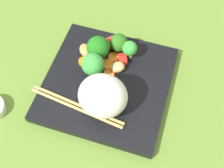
# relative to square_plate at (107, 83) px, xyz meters

# --- Properties ---
(ground_plane) EXTENTS (1.10, 1.10, 0.02)m
(ground_plane) POSITION_rel_square_plate_xyz_m (0.00, 0.00, -0.02)
(ground_plane) COLOR olive
(square_plate) EXTENTS (0.28, 0.28, 0.02)m
(square_plate) POSITION_rel_square_plate_xyz_m (0.00, 0.00, 0.00)
(square_plate) COLOR black
(square_plate) RESTS_ON ground_plane
(rice_mound) EXTENTS (0.10, 0.09, 0.09)m
(rice_mound) POSITION_rel_square_plate_xyz_m (-0.01, 0.06, 0.05)
(rice_mound) COLOR white
(rice_mound) RESTS_ON square_plate
(broccoli_floret_0) EXTENTS (0.04, 0.04, 0.05)m
(broccoli_floret_0) POSITION_rel_square_plate_xyz_m (-0.01, -0.09, 0.04)
(broccoli_floret_0) COLOR #74BF57
(broccoli_floret_0) RESTS_ON square_plate
(broccoli_floret_1) EXTENTS (0.05, 0.05, 0.06)m
(broccoli_floret_1) POSITION_rel_square_plate_xyz_m (0.03, -0.06, 0.05)
(broccoli_floret_1) COLOR #649845
(broccoli_floret_1) RESTS_ON square_plate
(broccoli_floret_2) EXTENTS (0.05, 0.05, 0.06)m
(broccoli_floret_2) POSITION_rel_square_plate_xyz_m (0.03, -0.01, 0.05)
(broccoli_floret_2) COLOR #78BE4F
(broccoli_floret_2) RESTS_ON square_plate
(broccoli_floret_3) EXTENTS (0.03, 0.03, 0.05)m
(broccoli_floret_3) POSITION_rel_square_plate_xyz_m (-0.03, -0.07, 0.04)
(broccoli_floret_3) COLOR #609542
(broccoli_floret_3) RESTS_ON square_plate
(carrot_slice_0) EXTENTS (0.03, 0.03, 0.01)m
(carrot_slice_0) POSITION_rel_square_plate_xyz_m (0.01, -0.04, 0.01)
(carrot_slice_0) COLOR orange
(carrot_slice_0) RESTS_ON square_plate
(carrot_slice_1) EXTENTS (0.03, 0.03, 0.01)m
(carrot_slice_1) POSITION_rel_square_plate_xyz_m (0.00, -0.06, 0.01)
(carrot_slice_1) COLOR orange
(carrot_slice_1) RESTS_ON square_plate
(carrot_slice_2) EXTENTS (0.03, 0.03, 0.01)m
(carrot_slice_2) POSITION_rel_square_plate_xyz_m (0.06, -0.03, 0.01)
(carrot_slice_2) COLOR orange
(carrot_slice_2) RESTS_ON square_plate
(carrot_slice_3) EXTENTS (0.03, 0.03, 0.00)m
(carrot_slice_3) POSITION_rel_square_plate_xyz_m (0.00, -0.02, 0.01)
(carrot_slice_3) COLOR orange
(carrot_slice_3) RESTS_ON square_plate
(carrot_slice_4) EXTENTS (0.04, 0.04, 0.00)m
(carrot_slice_4) POSITION_rel_square_plate_xyz_m (0.00, -0.11, 0.01)
(carrot_slice_4) COLOR orange
(carrot_slice_4) RESTS_ON square_plate
(pepper_chunk_0) EXTENTS (0.02, 0.03, 0.02)m
(pepper_chunk_0) POSITION_rel_square_plate_xyz_m (-0.02, -0.06, 0.02)
(pepper_chunk_0) COLOR red
(pepper_chunk_0) RESTS_ON square_plate
(pepper_chunk_1) EXTENTS (0.04, 0.04, 0.01)m
(pepper_chunk_1) POSITION_rel_square_plate_xyz_m (0.02, -0.10, 0.02)
(pepper_chunk_1) COLOR red
(pepper_chunk_1) RESTS_ON square_plate
(chicken_piece_0) EXTENTS (0.04, 0.04, 0.02)m
(chicken_piece_0) POSITION_rel_square_plate_xyz_m (0.07, -0.06, 0.02)
(chicken_piece_0) COLOR #BB8A46
(chicken_piece_0) RESTS_ON square_plate
(chicken_piece_1) EXTENTS (0.04, 0.04, 0.02)m
(chicken_piece_1) POSITION_rel_square_plate_xyz_m (-0.01, -0.03, 0.02)
(chicken_piece_1) COLOR tan
(chicken_piece_1) RESTS_ON square_plate
(chopstick_pair) EXTENTS (0.21, 0.05, 0.01)m
(chopstick_pair) POSITION_rel_square_plate_xyz_m (0.04, 0.07, 0.01)
(chopstick_pair) COLOR tan
(chopstick_pair) RESTS_ON square_plate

